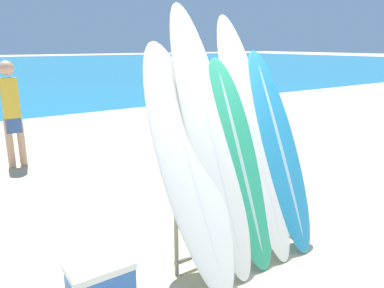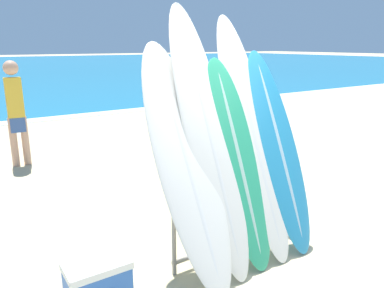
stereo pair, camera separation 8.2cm
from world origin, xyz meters
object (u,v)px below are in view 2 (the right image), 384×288
surfboard_slot_4 (279,149)px  surfboard_slot_3 (252,135)px  person_mid_beach (16,110)px  cooler_box (98,280)px  surfboard_slot_0 (186,162)px  surfboard_rack (236,206)px  surfboard_slot_1 (208,136)px  surfboard_slot_2 (238,161)px

surfboard_slot_4 → surfboard_slot_3: bearing=162.9°
person_mid_beach → cooler_box: (-0.10, -4.23, -0.82)m
surfboard_slot_0 → surfboard_slot_3: (0.83, 0.05, 0.13)m
surfboard_slot_3 → cooler_box: (-1.68, -0.03, -1.02)m
person_mid_beach → cooler_box: size_ratio=3.48×
surfboard_slot_3 → person_mid_beach: (-1.58, 4.19, -0.20)m
surfboard_slot_3 → surfboard_slot_0: bearing=-176.2°
person_mid_beach → surfboard_rack: bearing=109.5°
surfboard_rack → surfboard_slot_4: surfboard_slot_4 is taller
cooler_box → surfboard_slot_0: bearing=-1.6°
surfboard_slot_0 → cooler_box: 1.23m
cooler_box → surfboard_slot_1: bearing=2.2°
surfboard_rack → surfboard_slot_3: 0.74m
surfboard_slot_2 → person_mid_beach: 4.50m
surfboard_slot_3 → cooler_box: surfboard_slot_3 is taller
surfboard_slot_0 → surfboard_slot_3: size_ratio=0.89×
cooler_box → surfboard_rack: bearing=-2.5°
surfboard_slot_4 → surfboard_rack: bearing=-179.8°
surfboard_rack → surfboard_slot_0: (-0.56, 0.04, 0.55)m
surfboard_slot_1 → surfboard_slot_3: surfboard_slot_1 is taller
surfboard_rack → surfboard_slot_1: 0.79m
surfboard_slot_3 → surfboard_slot_4: (0.29, -0.09, -0.18)m
person_mid_beach → surfboard_slot_3: bearing=113.0°
surfboard_slot_3 → surfboard_slot_4: 0.36m
surfboard_rack → person_mid_beach: person_mid_beach is taller
person_mid_beach → surfboard_slot_4: bearing=116.0°
surfboard_rack → surfboard_slot_0: bearing=176.2°
surfboard_slot_1 → surfboard_slot_3: 0.54m
surfboard_slot_4 → cooler_box: 2.15m
surfboard_slot_1 → surfboard_slot_2: size_ratio=1.27×
surfboard_slot_2 → surfboard_slot_3: surfboard_slot_3 is taller
surfboard_slot_0 → cooler_box: surfboard_slot_0 is taller
surfboard_slot_1 → surfboard_slot_2: surfboard_slot_1 is taller
surfboard_slot_1 → cooler_box: size_ratio=4.77×
surfboard_slot_0 → surfboard_slot_2: 0.57m
surfboard_slot_1 → surfboard_slot_0: bearing=-166.9°
surfboard_slot_0 → surfboard_slot_1: surfboard_slot_1 is taller
person_mid_beach → surfboard_slot_1: bearing=106.4°
surfboard_slot_0 → surfboard_slot_3: bearing=3.8°
surfboard_slot_3 → surfboard_rack: bearing=-160.7°
surfboard_slot_4 → person_mid_beach: size_ratio=1.12×
surfboard_slot_0 → surfboard_slot_4: 1.12m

